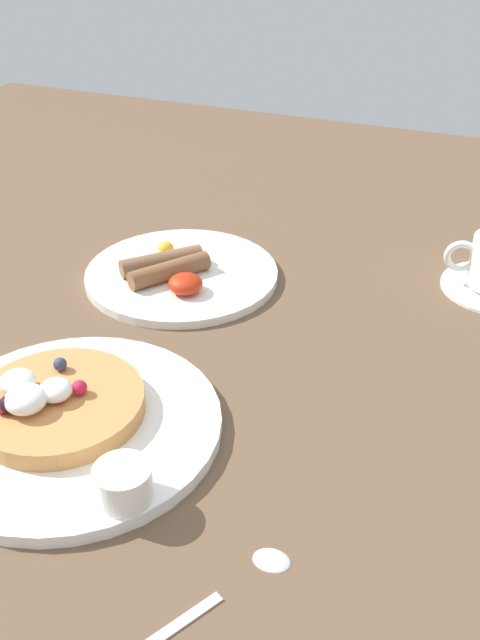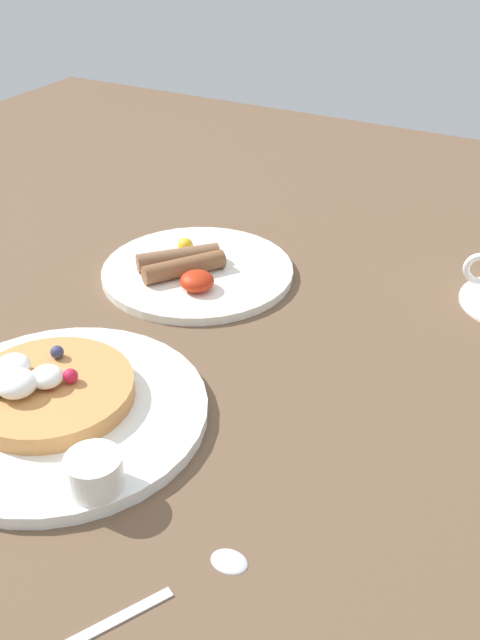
# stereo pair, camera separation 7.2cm
# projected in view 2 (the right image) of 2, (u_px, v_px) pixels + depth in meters

# --- Properties ---
(ground_plane) EXTENTS (1.71, 1.59, 0.03)m
(ground_plane) POSITION_uv_depth(u_px,v_px,m) (220.00, 359.00, 0.77)
(ground_plane) COLOR brown
(pancake_plate) EXTENTS (0.26, 0.26, 0.01)m
(pancake_plate) POSITION_uv_depth(u_px,v_px,m) (62.00, 412.00, 0.66)
(pancake_plate) COLOR white
(pancake_plate) RESTS_ON ground_plane
(pancake_with_berries) EXTENTS (0.15, 0.15, 0.04)m
(pancake_with_berries) POSITION_uv_depth(u_px,v_px,m) (46.00, 389.00, 0.66)
(pancake_with_berries) COLOR #C98648
(pancake_with_berries) RESTS_ON pancake_plate
(syrup_ramekin) EXTENTS (0.05, 0.05, 0.03)m
(syrup_ramekin) POSITION_uv_depth(u_px,v_px,m) (94.00, 472.00, 0.57)
(syrup_ramekin) COLOR white
(syrup_ramekin) RESTS_ON pancake_plate
(breakfast_plate) EXTENTS (0.23, 0.23, 0.01)m
(breakfast_plate) POSITION_uv_depth(u_px,v_px,m) (198.00, 271.00, 0.89)
(breakfast_plate) COLOR white
(breakfast_plate) RESTS_ON ground_plane
(fried_breakfast) EXTENTS (0.12, 0.13, 0.02)m
(fried_breakfast) POSITION_uv_depth(u_px,v_px,m) (185.00, 263.00, 0.87)
(fried_breakfast) COLOR brown
(fried_breakfast) RESTS_ON breakfast_plate
(teaspoon) EXTENTS (0.09, 0.14, 0.01)m
(teaspoon) POSITION_uv_depth(u_px,v_px,m) (186.00, 582.00, 0.51)
(teaspoon) COLOR silver
(teaspoon) RESTS_ON ground_plane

